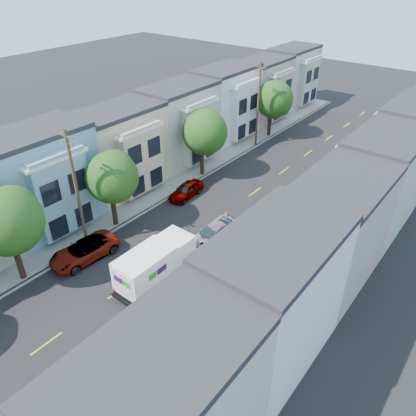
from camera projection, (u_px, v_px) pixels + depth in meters
ground at (120, 290)px, 29.21m from camera, size 160.00×160.00×0.00m
road_slab at (238, 204)px, 39.17m from camera, size 12.00×70.00×0.02m
curb_left at (190, 185)px, 42.29m from camera, size 0.30×70.00×0.15m
curb_right at (294, 226)px, 35.97m from camera, size 0.30×70.00×0.15m
sidewalk_left at (181, 181)px, 42.97m from camera, size 2.60×70.00×0.15m
sidewalk_right at (308, 231)px, 35.30m from camera, size 2.60×70.00×0.15m
centerline at (238, 204)px, 39.17m from camera, size 0.12×70.00×0.01m
townhouse_row_left at (155, 172)px, 44.99m from camera, size 5.00×70.00×8.50m
townhouse_row_right at (350, 248)px, 33.35m from camera, size 5.00×70.00×8.50m
tree_b at (8, 222)px, 27.30m from camera, size 4.70×4.70×7.64m
tree_c at (111, 177)px, 33.45m from camera, size 4.40×4.40×7.12m
tree_d at (204, 132)px, 41.56m from camera, size 4.70×4.70×7.35m
tree_e at (274, 99)px, 50.89m from camera, size 4.70×4.70×7.35m
tree_far_r at (371, 137)px, 43.09m from camera, size 2.85×2.85×5.51m
utility_pole_near at (77, 191)px, 31.07m from camera, size 1.60×0.26×10.00m
utility_pole_far at (258, 105)px, 48.35m from camera, size 1.60×0.26×10.00m
fedex_truck at (155, 263)px, 29.15m from camera, size 2.42×6.29×3.02m
lead_sedan at (213, 234)px, 33.91m from camera, size 2.39×4.69×1.35m
parked_left_c at (84, 251)px, 31.84m from camera, size 3.00×5.68×1.52m
parked_left_d at (186, 190)px, 40.04m from camera, size 1.91×4.47×1.42m
parked_right_b at (132, 349)px, 24.11m from camera, size 1.63×3.99×1.30m
parked_right_c at (295, 205)px, 37.58m from camera, size 2.03×4.75×1.54m
parked_right_d at (341, 165)px, 44.82m from camera, size 1.79×4.50×1.48m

